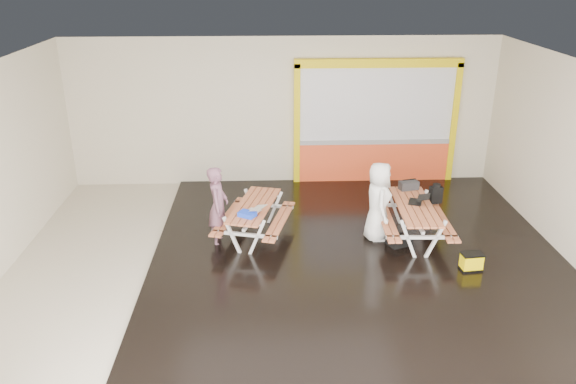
{
  "coord_description": "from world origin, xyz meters",
  "views": [
    {
      "loc": [
        -0.4,
        -9.03,
        5.08
      ],
      "look_at": [
        0.0,
        0.9,
        1.0
      ],
      "focal_mm": 35.41,
      "sensor_mm": 36.0,
      "label": 1
    }
  ],
  "objects_px": {
    "person_left": "(218,207)",
    "dark_case": "(399,241)",
    "picnic_table_right": "(414,214)",
    "backpack": "(436,193)",
    "person_right": "(378,202)",
    "picnic_table_left": "(254,213)",
    "laptop_right": "(418,200)",
    "toolbox": "(409,185)",
    "laptop_left": "(254,210)",
    "blue_pouch": "(247,214)",
    "fluke_bag": "(471,262)"
  },
  "relations": [
    {
      "from": "person_right",
      "to": "laptop_right",
      "type": "height_order",
      "value": "person_right"
    },
    {
      "from": "laptop_left",
      "to": "toolbox",
      "type": "height_order",
      "value": "toolbox"
    },
    {
      "from": "toolbox",
      "to": "dark_case",
      "type": "relative_size",
      "value": 1.0
    },
    {
      "from": "laptop_right",
      "to": "laptop_left",
      "type": "bearing_deg",
      "value": -174.83
    },
    {
      "from": "backpack",
      "to": "person_right",
      "type": "bearing_deg",
      "value": -154.8
    },
    {
      "from": "laptop_right",
      "to": "fluke_bag",
      "type": "relative_size",
      "value": 1.21
    },
    {
      "from": "backpack",
      "to": "blue_pouch",
      "type": "bearing_deg",
      "value": -165.07
    },
    {
      "from": "dark_case",
      "to": "picnic_table_right",
      "type": "bearing_deg",
      "value": 35.62
    },
    {
      "from": "person_left",
      "to": "fluke_bag",
      "type": "height_order",
      "value": "person_left"
    },
    {
      "from": "laptop_left",
      "to": "blue_pouch",
      "type": "height_order",
      "value": "laptop_left"
    },
    {
      "from": "person_right",
      "to": "backpack",
      "type": "bearing_deg",
      "value": -64.93
    },
    {
      "from": "person_left",
      "to": "dark_case",
      "type": "distance_m",
      "value": 3.49
    },
    {
      "from": "picnic_table_left",
      "to": "person_right",
      "type": "relative_size",
      "value": 1.31
    },
    {
      "from": "picnic_table_left",
      "to": "person_left",
      "type": "bearing_deg",
      "value": -167.36
    },
    {
      "from": "person_left",
      "to": "blue_pouch",
      "type": "relative_size",
      "value": 5.28
    },
    {
      "from": "laptop_left",
      "to": "picnic_table_left",
      "type": "bearing_deg",
      "value": 91.27
    },
    {
      "from": "laptop_right",
      "to": "picnic_table_right",
      "type": "bearing_deg",
      "value": -126.67
    },
    {
      "from": "toolbox",
      "to": "fluke_bag",
      "type": "height_order",
      "value": "toolbox"
    },
    {
      "from": "person_left",
      "to": "person_right",
      "type": "xyz_separation_m",
      "value": [
        3.04,
        0.02,
        0.03
      ]
    },
    {
      "from": "person_right",
      "to": "picnic_table_left",
      "type": "bearing_deg",
      "value": 86.78
    },
    {
      "from": "picnic_table_left",
      "to": "dark_case",
      "type": "relative_size",
      "value": 4.97
    },
    {
      "from": "picnic_table_right",
      "to": "person_right",
      "type": "height_order",
      "value": "person_right"
    },
    {
      "from": "picnic_table_left",
      "to": "laptop_left",
      "type": "distance_m",
      "value": 0.44
    },
    {
      "from": "picnic_table_right",
      "to": "picnic_table_left",
      "type": "bearing_deg",
      "value": 175.85
    },
    {
      "from": "person_right",
      "to": "blue_pouch",
      "type": "bearing_deg",
      "value": 99.0
    },
    {
      "from": "picnic_table_right",
      "to": "blue_pouch",
      "type": "relative_size",
      "value": 6.53
    },
    {
      "from": "picnic_table_right",
      "to": "dark_case",
      "type": "distance_m",
      "value": 0.59
    },
    {
      "from": "picnic_table_left",
      "to": "picnic_table_right",
      "type": "relative_size",
      "value": 1.06
    },
    {
      "from": "laptop_right",
      "to": "fluke_bag",
      "type": "xyz_separation_m",
      "value": [
        0.65,
        -1.33,
        -0.61
      ]
    },
    {
      "from": "blue_pouch",
      "to": "fluke_bag",
      "type": "xyz_separation_m",
      "value": [
        3.91,
        -0.91,
        -0.57
      ]
    },
    {
      "from": "dark_case",
      "to": "picnic_table_left",
      "type": "bearing_deg",
      "value": 170.84
    },
    {
      "from": "blue_pouch",
      "to": "dark_case",
      "type": "height_order",
      "value": "blue_pouch"
    },
    {
      "from": "toolbox",
      "to": "backpack",
      "type": "distance_m",
      "value": 0.57
    },
    {
      "from": "picnic_table_left",
      "to": "toolbox",
      "type": "relative_size",
      "value": 4.97
    },
    {
      "from": "laptop_left",
      "to": "backpack",
      "type": "bearing_deg",
      "value": 13.34
    },
    {
      "from": "picnic_table_right",
      "to": "laptop_left",
      "type": "xyz_separation_m",
      "value": [
        -3.05,
        -0.16,
        0.2
      ]
    },
    {
      "from": "laptop_left",
      "to": "backpack",
      "type": "relative_size",
      "value": 1.19
    },
    {
      "from": "picnic_table_left",
      "to": "toolbox",
      "type": "bearing_deg",
      "value": 10.64
    },
    {
      "from": "person_right",
      "to": "laptop_left",
      "type": "bearing_deg",
      "value": 96.11
    },
    {
      "from": "laptop_right",
      "to": "dark_case",
      "type": "relative_size",
      "value": 1.14
    },
    {
      "from": "person_left",
      "to": "laptop_left",
      "type": "distance_m",
      "value": 0.72
    },
    {
      "from": "blue_pouch",
      "to": "dark_case",
      "type": "relative_size",
      "value": 0.72
    },
    {
      "from": "person_left",
      "to": "backpack",
      "type": "height_order",
      "value": "person_left"
    },
    {
      "from": "picnic_table_right",
      "to": "laptop_left",
      "type": "relative_size",
      "value": 4.06
    },
    {
      "from": "picnic_table_right",
      "to": "dark_case",
      "type": "relative_size",
      "value": 4.67
    },
    {
      "from": "picnic_table_right",
      "to": "backpack",
      "type": "bearing_deg",
      "value": 49.26
    },
    {
      "from": "picnic_table_right",
      "to": "fluke_bag",
      "type": "bearing_deg",
      "value": -58.66
    },
    {
      "from": "picnic_table_left",
      "to": "laptop_right",
      "type": "xyz_separation_m",
      "value": [
        3.14,
        -0.1,
        0.25
      ]
    },
    {
      "from": "dark_case",
      "to": "fluke_bag",
      "type": "xyz_separation_m",
      "value": [
        1.05,
        -0.99,
        0.08
      ]
    },
    {
      "from": "person_right",
      "to": "blue_pouch",
      "type": "relative_size",
      "value": 5.29
    }
  ]
}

